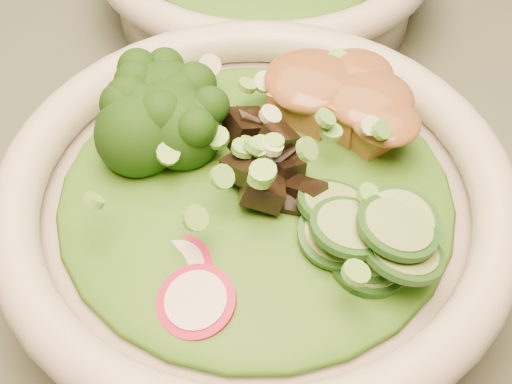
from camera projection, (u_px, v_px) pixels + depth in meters
The scene contains 10 objects.
dining_table at pixel (509, 361), 0.54m from camera, with size 1.20×0.80×0.75m.
salad_bowl at pixel (256, 215), 0.43m from camera, with size 0.31×0.31×0.08m.
lettuce_bed at pixel (256, 191), 0.41m from camera, with size 0.23×0.23×0.03m, color #235F14.
broccoli_florets at pixel (162, 116), 0.43m from camera, with size 0.09×0.08×0.05m, color black, non-canonical shape.
radish_slices at pixel (170, 272), 0.37m from camera, with size 0.12×0.05×0.02m, color #AD0D39, non-canonical shape.
cucumber_slices at pixel (364, 242), 0.37m from camera, with size 0.08×0.08×0.04m, color #88AE60, non-canonical shape.
mushroom_heap at pixel (271, 158), 0.41m from camera, with size 0.08×0.08×0.05m, color black, non-canonical shape.
tofu_cubes at pixel (332, 109), 0.44m from camera, with size 0.10×0.07×0.04m, color #9B6033, non-canonical shape.
peanut_sauce at pixel (334, 91), 0.43m from camera, with size 0.08×0.06×0.02m, color brown.
scallion_garnish at pixel (256, 158), 0.39m from camera, with size 0.22×0.22×0.03m, color #65B640, non-canonical shape.
Camera 1 is at (-0.00, -0.32, 1.13)m, focal length 50.00 mm.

